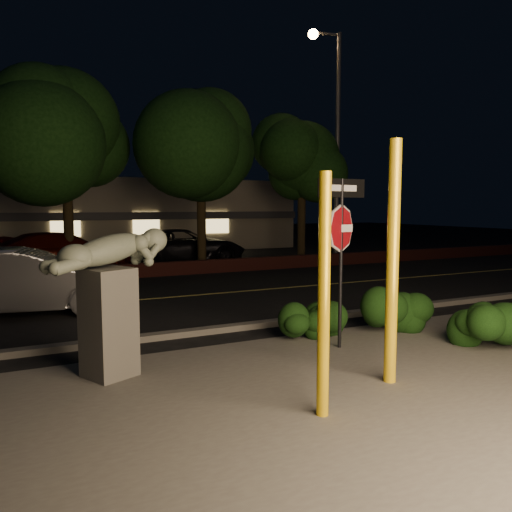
{
  "coord_description": "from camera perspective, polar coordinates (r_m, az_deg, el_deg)",
  "views": [
    {
      "loc": [
        -4.36,
        -6.22,
        2.52
      ],
      "look_at": [
        -0.33,
        2.01,
        1.6
      ],
      "focal_mm": 35.0,
      "sensor_mm": 36.0,
      "label": 1
    }
  ],
  "objects": [
    {
      "name": "signpost",
      "position": [
        8.79,
        9.73,
        3.08
      ],
      "size": [
        1.01,
        0.12,
        2.99
      ],
      "rotation": [
        0.0,
        0.0,
        0.07
      ],
      "color": "black",
      "rests_on": "ground"
    },
    {
      "name": "parked_car_dark",
      "position": [
        22.19,
        -8.24,
        1.12
      ],
      "size": [
        5.59,
        2.83,
        1.51
      ],
      "primitive_type": "imported",
      "rotation": [
        0.0,
        0.0,
        1.51
      ],
      "color": "black",
      "rests_on": "ground"
    },
    {
      "name": "patio",
      "position": [
        7.25,
        13.38,
        -14.69
      ],
      "size": [
        14.0,
        6.0,
        0.02
      ],
      "primitive_type": "cube",
      "color": "#4C4944",
      "rests_on": "ground"
    },
    {
      "name": "hedge_right",
      "position": [
        10.51,
        15.37,
        -5.36
      ],
      "size": [
        1.63,
        0.88,
        1.07
      ],
      "primitive_type": "ellipsoid",
      "rotation": [
        0.0,
        0.0,
        -0.0
      ],
      "color": "black",
      "rests_on": "ground"
    },
    {
      "name": "hedge_far_right",
      "position": [
        9.96,
        25.42,
        -6.43
      ],
      "size": [
        1.5,
        0.95,
        1.03
      ],
      "primitive_type": "ellipsoid",
      "rotation": [
        0.0,
        0.0,
        -0.02
      ],
      "color": "black",
      "rests_on": "ground"
    },
    {
      "name": "hedge_center",
      "position": [
        9.52,
        6.08,
        -6.94
      ],
      "size": [
        1.85,
        1.39,
        0.87
      ],
      "primitive_type": "ellipsoid",
      "rotation": [
        0.0,
        0.0,
        -0.41
      ],
      "color": "black",
      "rests_on": "ground"
    },
    {
      "name": "ground",
      "position": [
        16.98,
        -10.92,
        -2.9
      ],
      "size": [
        90.0,
        90.0,
        0.0
      ],
      "primitive_type": "plane",
      "color": "black",
      "rests_on": "ground"
    },
    {
      "name": "curb",
      "position": [
        10.4,
        -0.51,
        -7.95
      ],
      "size": [
        80.0,
        0.25,
        0.12
      ],
      "primitive_type": "cube",
      "color": "#4C4944",
      "rests_on": "ground"
    },
    {
      "name": "tree_far_c",
      "position": [
        20.46,
        -6.37,
        14.54
      ],
      "size": [
        4.8,
        4.8,
        7.84
      ],
      "color": "black",
      "rests_on": "ground"
    },
    {
      "name": "sculpture",
      "position": [
        7.59,
        -16.37,
        -3.44
      ],
      "size": [
        1.96,
        1.29,
        2.17
      ],
      "rotation": [
        0.0,
        0.0,
        0.43
      ],
      "color": "#4C4944",
      "rests_on": "ground"
    },
    {
      "name": "road",
      "position": [
        14.14,
        -7.72,
        -4.56
      ],
      "size": [
        80.0,
        8.0,
        0.01
      ],
      "primitive_type": "cube",
      "color": "black",
      "rests_on": "ground"
    },
    {
      "name": "building",
      "position": [
        31.51,
        -18.18,
        4.51
      ],
      "size": [
        22.0,
        10.2,
        4.0
      ],
      "color": "gray",
      "rests_on": "ground"
    },
    {
      "name": "parked_car_red",
      "position": [
        21.35,
        -27.24,
        0.32
      ],
      "size": [
        4.66,
        3.55,
        1.48
      ],
      "primitive_type": "imported",
      "rotation": [
        0.0,
        0.0,
        1.09
      ],
      "color": "maroon",
      "rests_on": "ground"
    },
    {
      "name": "tree_far_b",
      "position": [
        19.82,
        -21.08,
        15.63
      ],
      "size": [
        5.2,
        5.2,
        8.41
      ],
      "color": "black",
      "rests_on": "ground"
    },
    {
      "name": "yellow_pole_right",
      "position": [
        7.22,
        15.34,
        -0.83
      ],
      "size": [
        0.17,
        0.17,
        3.44
      ],
      "primitive_type": "cylinder",
      "color": "yellow",
      "rests_on": "ground"
    },
    {
      "name": "parking_lot",
      "position": [
        23.75,
        -15.35,
        -0.54
      ],
      "size": [
        40.0,
        12.0,
        0.01
      ],
      "primitive_type": "cube",
      "color": "black",
      "rests_on": "ground"
    },
    {
      "name": "brick_wall",
      "position": [
        18.19,
        -12.01,
        -1.56
      ],
      "size": [
        40.0,
        0.35,
        0.5
      ],
      "primitive_type": "cube",
      "color": "#451A16",
      "rests_on": "ground"
    },
    {
      "name": "lane_marking",
      "position": [
        14.14,
        -7.72,
        -4.51
      ],
      "size": [
        80.0,
        0.12,
        0.0
      ],
      "primitive_type": "cube",
      "color": "#B3A147",
      "rests_on": "road"
    },
    {
      "name": "tree_far_d",
      "position": [
        23.02,
        5.3,
        12.94
      ],
      "size": [
        4.4,
        4.4,
        7.42
      ],
      "color": "black",
      "rests_on": "ground"
    },
    {
      "name": "parked_car_darkred",
      "position": [
        20.14,
        -21.19,
        0.37
      ],
      "size": [
        5.59,
        2.93,
        1.55
      ],
      "primitive_type": "imported",
      "rotation": [
        0.0,
        0.0,
        1.72
      ],
      "color": "#450D06",
      "rests_on": "ground"
    },
    {
      "name": "silver_sedan",
      "position": [
        12.75,
        -24.8,
        -2.68
      ],
      "size": [
        4.88,
        2.37,
        1.54
      ],
      "primitive_type": "imported",
      "rotation": [
        0.0,
        0.0,
        1.41
      ],
      "color": "#A09FA4",
      "rests_on": "ground"
    },
    {
      "name": "streetlight",
      "position": [
        23.68,
        8.8,
        14.47
      ],
      "size": [
        1.53,
        0.61,
        10.32
      ],
      "rotation": [
        0.0,
        0.0,
        -0.23
      ],
      "color": "#4C4C51",
      "rests_on": "ground"
    },
    {
      "name": "yellow_pole_left",
      "position": [
        5.92,
        7.76,
        -4.63
      ],
      "size": [
        0.15,
        0.15,
        2.92
      ],
      "primitive_type": "cylinder",
      "color": "yellow",
      "rests_on": "ground"
    }
  ]
}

